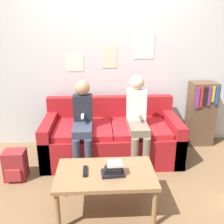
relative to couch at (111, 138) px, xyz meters
name	(u,v)px	position (x,y,z in m)	size (l,w,h in m)	color
ground_plane	(114,177)	(0.00, -0.54, -0.27)	(10.00, 10.00, 0.00)	brown
wall_back	(109,57)	(0.00, 0.52, 1.03)	(8.00, 0.06, 2.60)	silver
couch	(111,138)	(0.00, 0.00, 0.00)	(1.78, 0.85, 0.77)	maroon
coffee_table	(106,177)	(-0.12, -1.09, 0.10)	(0.92, 0.56, 0.42)	#8E6642
person_left	(83,120)	(-0.37, -0.19, 0.34)	(0.24, 0.58, 1.08)	#33384C
person_right	(138,117)	(0.32, -0.19, 0.37)	(0.24, 0.58, 1.14)	#756656
tv_remote	(85,171)	(-0.30, -1.08, 0.16)	(0.05, 0.17, 0.02)	black
book_stack	(113,169)	(-0.05, -1.13, 0.21)	(0.22, 0.15, 0.13)	black
bookshelf	(201,113)	(1.36, 0.33, 0.21)	(0.37, 0.30, 0.95)	brown
backpack	(15,165)	(-1.15, -0.49, -0.10)	(0.24, 0.23, 0.36)	maroon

